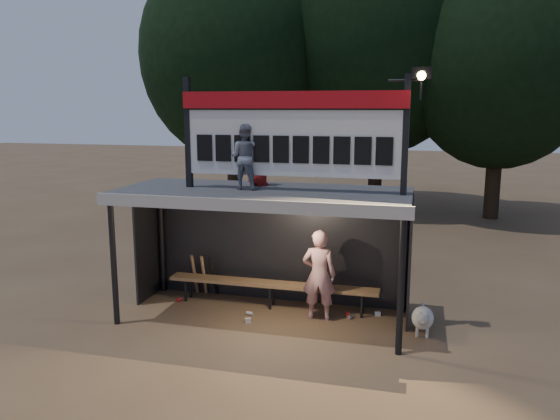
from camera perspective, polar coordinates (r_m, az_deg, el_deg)
name	(u,v)px	position (r m, az deg, el deg)	size (l,w,h in m)	color
ground	(264,317)	(9.97, -1.72, -11.16)	(80.00, 80.00, 0.00)	brown
player	(319,275)	(9.66, 4.09, -6.78)	(0.59, 0.39, 1.63)	white
child_a	(245,157)	(9.35, -3.69, 5.56)	(0.54, 0.42, 1.11)	gray
child_b	(258,156)	(9.83, -2.29, 5.63)	(0.51, 0.33, 1.05)	maroon
dugout_shelter	(267,214)	(9.67, -1.38, -0.43)	(5.10, 2.08, 2.32)	#3E3E41
scoreboard_assembly	(295,131)	(9.11, 1.56, 8.26)	(4.10, 0.27, 1.99)	black
bench	(272,285)	(10.31, -0.88, -7.83)	(4.00, 0.35, 0.48)	#997248
tree_left	(232,55)	(20.08, -5.00, 15.82)	(6.46, 6.46, 9.27)	#312416
tree_mid	(380,37)	(20.59, 10.36, 17.39)	(7.22, 7.22, 10.36)	black
tree_right	(502,60)	(19.59, 22.16, 14.27)	(6.08, 6.08, 8.72)	#302215
dog	(423,318)	(9.49, 14.69, -10.87)	(0.36, 0.81, 0.49)	white
bats	(204,275)	(11.02, -7.96, -6.73)	(0.49, 0.33, 0.84)	olive
litter	(292,313)	(10.07, 1.26, -10.69)	(3.89, 0.99, 0.08)	red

